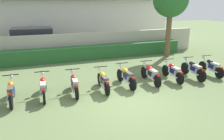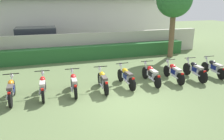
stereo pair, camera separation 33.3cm
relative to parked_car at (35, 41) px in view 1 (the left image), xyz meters
name	(u,v)px [view 1 (the left image)]	position (x,y,z in m)	size (l,w,h in m)	color
ground	(131,103)	(2.92, -9.80, -0.94)	(60.00, 60.00, 0.00)	#607547
compound_wall	(82,45)	(2.92, -2.02, -0.12)	(17.12, 0.30, 1.63)	#BCB7A8
hedge_row	(85,53)	(2.92, -2.72, -0.49)	(13.70, 0.70, 0.88)	#28602D
parked_car	(35,41)	(0.00, 0.00, 0.00)	(4.56, 2.20, 1.89)	black
tree_far_side	(171,0)	(8.42, -3.80, 2.77)	(2.30, 2.30, 4.92)	brown
motorcycle_in_row_1	(11,91)	(-1.22, -8.13, -0.49)	(0.60, 1.82, 0.96)	black
motorcycle_in_row_2	(43,87)	(-0.06, -8.07, -0.50)	(0.60, 1.84, 0.94)	black
motorcycle_in_row_3	(74,84)	(1.15, -8.13, -0.50)	(0.60, 1.78, 0.94)	black
motorcycle_in_row_4	(103,80)	(2.38, -8.16, -0.50)	(0.60, 1.79, 0.94)	black
motorcycle_in_row_5	(126,76)	(3.51, -8.01, -0.49)	(0.60, 1.87, 0.95)	black
motorcycle_in_row_6	(151,74)	(4.75, -8.03, -0.50)	(0.60, 1.91, 0.94)	black
motorcycle_in_row_7	(173,71)	(5.92, -8.08, -0.50)	(0.60, 1.86, 0.94)	black
motorcycle_in_row_8	(193,69)	(7.05, -8.16, -0.48)	(0.60, 1.92, 0.97)	black
motorcycle_in_row_9	(211,67)	(8.25, -8.08, -0.50)	(0.60, 1.79, 0.94)	black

